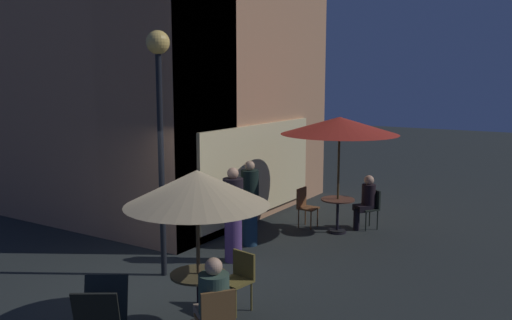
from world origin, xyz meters
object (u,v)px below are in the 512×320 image
object	(u,v)px
patio_umbrella_1	(340,126)
street_lamp_near_corner	(159,92)
cafe_chair_0	(239,275)
patron_seated_1	(366,199)
cafe_chair_1	(216,316)
cafe_table_0	(199,288)
cafe_table_1	(338,208)
menu_sandwich_board	(102,317)
cafe_chair_3	(305,204)
cafe_chair_2	(371,205)
patron_standing_2	(250,203)
patio_umbrella_0	(197,188)
patron_seated_0	(213,299)

from	to	relation	value
patio_umbrella_1	street_lamp_near_corner	bearing A→B (deg)	159.20
cafe_chair_0	patron_seated_1	bearing A→B (deg)	-171.17
cafe_chair_1	patron_seated_1	xyz separation A→B (m)	(6.34, 0.48, 0.14)
street_lamp_near_corner	cafe_chair_0	size ratio (longest dim) A/B	4.85
cafe_table_0	cafe_chair_0	bearing A→B (deg)	-9.59
cafe_chair_0	cafe_table_0	bearing A→B (deg)	0.00
cafe_table_0	cafe_table_1	bearing A→B (deg)	2.51
menu_sandwich_board	cafe_chair_0	xyz separation A→B (m)	(1.93, -0.75, 0.07)
cafe_table_1	cafe_chair_3	size ratio (longest dim) A/B	0.84
cafe_chair_2	cafe_chair_3	size ratio (longest dim) A/B	0.99
cafe_chair_3	patron_standing_2	size ratio (longest dim) A/B	0.51
patio_umbrella_0	patio_umbrella_1	size ratio (longest dim) A/B	0.86
street_lamp_near_corner	patron_seated_0	distance (m)	3.75
cafe_table_1	cafe_chair_1	world-z (taller)	cafe_chair_1
cafe_table_1	patio_umbrella_1	xyz separation A→B (m)	(-0.00, -0.00, 1.80)
patio_umbrella_0	patron_seated_0	distance (m)	1.43
menu_sandwich_board	cafe_chair_3	bearing A→B (deg)	-29.10
patio_umbrella_0	patron_seated_0	world-z (taller)	patio_umbrella_0
street_lamp_near_corner	patio_umbrella_1	world-z (taller)	street_lamp_near_corner
patron_seated_1	cafe_table_1	bearing A→B (deg)	0.00
patron_standing_2	patio_umbrella_0	bearing A→B (deg)	-80.65
cafe_table_1	patron_seated_1	world-z (taller)	patron_seated_1
cafe_table_0	cafe_chair_2	xyz separation A→B (m)	(5.92, -0.28, -0.04)
street_lamp_near_corner	patron_seated_0	bearing A→B (deg)	-126.26
street_lamp_near_corner	patron_standing_2	world-z (taller)	street_lamp_near_corner
cafe_chair_1	patron_seated_1	bearing A→B (deg)	-47.48
cafe_chair_0	cafe_chair_1	world-z (taller)	cafe_chair_1
patron_standing_2	cafe_chair_2	bearing A→B (deg)	43.83
patio_umbrella_0	patron_standing_2	size ratio (longest dim) A/B	1.26
menu_sandwich_board	cafe_table_0	size ratio (longest dim) A/B	1.14
cafe_table_1	patron_seated_1	distance (m)	0.75
menu_sandwich_board	cafe_table_0	bearing A→B (deg)	-61.40
menu_sandwich_board	street_lamp_near_corner	bearing A→B (deg)	-7.90
patio_umbrella_1	cafe_chair_3	bearing A→B (deg)	87.76
cafe_table_0	patron_seated_1	size ratio (longest dim) A/B	0.63
cafe_table_0	cafe_chair_3	distance (m)	5.34
street_lamp_near_corner	cafe_chair_1	bearing A→B (deg)	-126.35
patron_seated_0	cafe_chair_3	bearing A→B (deg)	-35.95
patio_umbrella_1	cafe_chair_2	distance (m)	2.01
street_lamp_near_corner	cafe_table_1	bearing A→B (deg)	-20.80
cafe_chair_2	patron_standing_2	bearing A→B (deg)	1.92
cafe_chair_2	patron_standing_2	xyz separation A→B (m)	(-2.49, 1.66, 0.34)
patio_umbrella_1	cafe_chair_1	world-z (taller)	patio_umbrella_1
patron_seated_1	patron_standing_2	xyz separation A→B (m)	(-2.37, 1.57, 0.18)
menu_sandwich_board	cafe_table_0	distance (m)	1.31
menu_sandwich_board	cafe_chair_1	size ratio (longest dim) A/B	0.98
cafe_chair_0	cafe_chair_2	size ratio (longest dim) A/B	0.96
patio_umbrella_0	patron_standing_2	distance (m)	3.85
patron_seated_1	patio_umbrella_1	bearing A→B (deg)	0.00
cafe_chair_2	cafe_chair_1	bearing A→B (deg)	39.14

